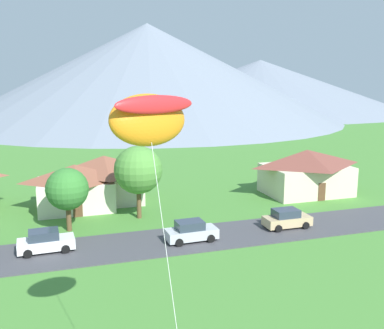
# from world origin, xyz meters

# --- Properties ---
(road_strip) EXTENTS (160.00, 6.20, 0.08)m
(road_strip) POSITION_xyz_m (0.00, 30.04, 0.04)
(road_strip) COLOR #424247
(road_strip) RESTS_ON ground
(mountain_far_west_ridge) EXTENTS (120.21, 120.21, 21.18)m
(mountain_far_west_ridge) POSITION_xyz_m (75.86, 167.31, 10.59)
(mountain_far_west_ridge) COLOR slate
(mountain_far_west_ridge) RESTS_ON ground
(mountain_east_ridge) EXTENTS (121.92, 121.92, 30.54)m
(mountain_east_ridge) POSITION_xyz_m (21.88, 138.50, 15.27)
(mountain_east_ridge) COLOR slate
(mountain_east_ridge) RESTS_ON ground
(house_leftmost) EXTENTS (8.11, 7.58, 5.00)m
(house_leftmost) POSITION_xyz_m (-3.20, 44.28, 2.59)
(house_leftmost) COLOR beige
(house_leftmost) RESTS_ON ground
(house_left_center) EXTENTS (10.00, 6.99, 5.17)m
(house_left_center) POSITION_xyz_m (19.36, 40.19, 2.68)
(house_left_center) COLOR beige
(house_left_center) RESTS_ON ground
(house_rightmost) EXTENTS (7.99, 6.64, 4.60)m
(house_rightmost) POSITION_xyz_m (-6.41, 42.17, 2.38)
(house_rightmost) COLOR beige
(house_rightmost) RESTS_ON ground
(tree_near_left) EXTENTS (3.68, 3.68, 5.62)m
(tree_near_left) POSITION_xyz_m (-7.38, 35.27, 3.75)
(tree_near_left) COLOR brown
(tree_near_left) RESTS_ON ground
(tree_center) EXTENTS (4.57, 4.57, 6.99)m
(tree_center) POSITION_xyz_m (-0.83, 37.01, 4.69)
(tree_center) COLOR brown
(tree_center) RESTS_ON ground
(parked_car_silver_west_end) EXTENTS (4.26, 2.20, 1.68)m
(parked_car_silver_west_end) POSITION_xyz_m (2.03, 29.53, 0.87)
(parked_car_silver_west_end) COLOR #B7BCC1
(parked_car_silver_west_end) RESTS_ON road_strip
(parked_car_white_mid_west) EXTENTS (4.27, 2.22, 1.68)m
(parked_car_white_mid_west) POSITION_xyz_m (-9.29, 30.74, 0.87)
(parked_car_white_mid_west) COLOR white
(parked_car_white_mid_west) RESTS_ON road_strip
(parked_car_tan_mid_east) EXTENTS (4.21, 2.09, 1.68)m
(parked_car_tan_mid_east) POSITION_xyz_m (11.15, 30.09, 0.87)
(parked_car_tan_mid_east) COLOR tan
(parked_car_tan_mid_east) RESTS_ON road_strip
(kite_flyer_with_kite) EXTENTS (3.42, 7.27, 12.67)m
(kite_flyer_with_kite) POSITION_xyz_m (-5.00, 12.03, 11.52)
(kite_flyer_with_kite) COLOR black
(kite_flyer_with_kite) RESTS_ON ground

